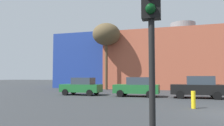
{
  "coord_description": "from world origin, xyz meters",
  "views": [
    {
      "loc": [
        -2.88,
        -11.61,
        1.8
      ],
      "look_at": [
        -8.74,
        7.51,
        3.08
      ],
      "focal_mm": 34.64,
      "sensor_mm": 36.0,
      "label": 1
    }
  ],
  "objects_px": {
    "parked_car_1": "(137,87)",
    "traffic_light_near_left": "(151,25)",
    "bollard_yellow_0": "(193,100)",
    "parked_car_0": "(82,86)",
    "bare_tree_0": "(106,35)",
    "parked_car_2": "(198,87)"
  },
  "relations": [
    {
      "from": "parked_car_0",
      "to": "bare_tree_0",
      "type": "bearing_deg",
      "value": -86.86
    },
    {
      "from": "traffic_light_near_left",
      "to": "bollard_yellow_0",
      "type": "relative_size",
      "value": 3.86
    },
    {
      "from": "parked_car_2",
      "to": "bare_tree_0",
      "type": "bearing_deg",
      "value": -39.27
    },
    {
      "from": "traffic_light_near_left",
      "to": "bare_tree_0",
      "type": "height_order",
      "value": "bare_tree_0"
    },
    {
      "from": "traffic_light_near_left",
      "to": "bare_tree_0",
      "type": "relative_size",
      "value": 0.41
    },
    {
      "from": "parked_car_2",
      "to": "bare_tree_0",
      "type": "height_order",
      "value": "bare_tree_0"
    },
    {
      "from": "parked_car_2",
      "to": "traffic_light_near_left",
      "type": "bearing_deg",
      "value": 82.45
    },
    {
      "from": "parked_car_2",
      "to": "traffic_light_near_left",
      "type": "xyz_separation_m",
      "value": [
        -2.05,
        -15.5,
        1.88
      ]
    },
    {
      "from": "bollard_yellow_0",
      "to": "parked_car_0",
      "type": "bearing_deg",
      "value": 147.17
    },
    {
      "from": "parked_car_1",
      "to": "bollard_yellow_0",
      "type": "bearing_deg",
      "value": 124.47
    },
    {
      "from": "parked_car_0",
      "to": "bollard_yellow_0",
      "type": "height_order",
      "value": "parked_car_0"
    },
    {
      "from": "parked_car_0",
      "to": "parked_car_1",
      "type": "relative_size",
      "value": 0.97
    },
    {
      "from": "parked_car_1",
      "to": "traffic_light_near_left",
      "type": "bearing_deg",
      "value": 101.43
    },
    {
      "from": "traffic_light_near_left",
      "to": "parked_car_2",
      "type": "bearing_deg",
      "value": 170.86
    },
    {
      "from": "parked_car_1",
      "to": "traffic_light_near_left",
      "type": "xyz_separation_m",
      "value": [
        3.13,
        -15.5,
        1.93
      ]
    },
    {
      "from": "traffic_light_near_left",
      "to": "bollard_yellow_0",
      "type": "bearing_deg",
      "value": 170.36
    },
    {
      "from": "parked_car_0",
      "to": "traffic_light_near_left",
      "type": "relative_size",
      "value": 1.04
    },
    {
      "from": "traffic_light_near_left",
      "to": "parked_car_1",
      "type": "bearing_deg",
      "value": -170.17
    },
    {
      "from": "parked_car_0",
      "to": "bollard_yellow_0",
      "type": "distance_m",
      "value": 11.86
    },
    {
      "from": "bollard_yellow_0",
      "to": "parked_car_2",
      "type": "bearing_deg",
      "value": 83.15
    },
    {
      "from": "bare_tree_0",
      "to": "traffic_light_near_left",
      "type": "bearing_deg",
      "value": -69.59
    },
    {
      "from": "parked_car_1",
      "to": "bollard_yellow_0",
      "type": "height_order",
      "value": "parked_car_1"
    }
  ]
}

